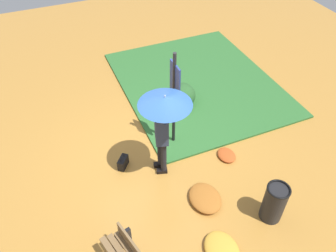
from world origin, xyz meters
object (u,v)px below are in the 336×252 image
object	(u,v)px
info_sign_post	(175,90)
handbag	(123,162)
trash_bin	(274,203)
person_with_umbrella	(163,115)

from	to	relation	value
info_sign_post	handbag	world-z (taller)	info_sign_post
info_sign_post	trash_bin	world-z (taller)	info_sign_post
person_with_umbrella	trash_bin	size ratio (longest dim) A/B	2.45
handbag	trash_bin	world-z (taller)	trash_bin
info_sign_post	handbag	size ratio (longest dim) A/B	6.22
info_sign_post	handbag	bearing A→B (deg)	-78.09
person_with_umbrella	info_sign_post	world-z (taller)	info_sign_post
handbag	trash_bin	xyz separation A→B (m)	(2.21, 2.15, 0.29)
person_with_umbrella	trash_bin	world-z (taller)	person_with_umbrella
handbag	person_with_umbrella	bearing A→B (deg)	58.65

